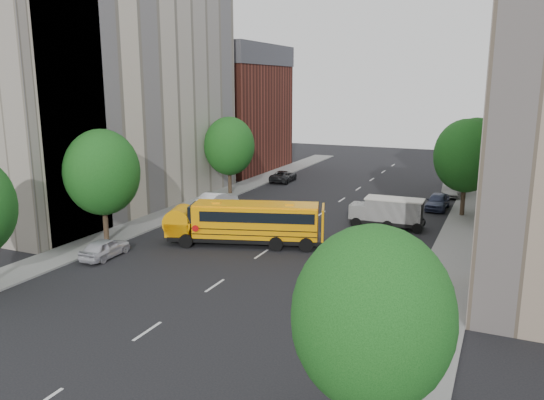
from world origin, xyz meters
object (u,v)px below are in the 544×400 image
Objects in this scene: parked_car_2 at (283,176)px; parked_car_3 at (376,297)px; parked_car_0 at (105,248)px; parked_car_4 at (438,201)px; parked_car_5 at (452,188)px; parked_car_1 at (217,200)px; street_tree_3 at (372,318)px; street_tree_2 at (229,146)px; street_tree_1 at (102,172)px; school_bus at (244,221)px; street_tree_5 at (476,145)px; street_tree_4 at (466,156)px; safari_truck at (388,212)px.

parked_car_3 reaches higher than parked_car_2.
parked_car_4 is (17.60, 22.41, 0.08)m from parked_car_0.
parked_car_3 is 29.74m from parked_car_5.
street_tree_3 is at bearing 132.63° from parked_car_1.
parked_car_4 is at bearing 5.05° from street_tree_2.
street_tree_1 reaches higher than parked_car_5.
parked_car_5 is (-1.70, 40.30, -3.67)m from street_tree_3.
parked_car_0 is 0.89× the size of parked_car_4.
street_tree_3 is at bearing -32.47° from street_tree_1.
parked_car_4 is at bearing 38.71° from school_bus.
street_tree_3 is 0.95× the size of street_tree_5.
street_tree_1 is 1.75× the size of parked_car_3.
street_tree_3 is at bearing -83.93° from parked_car_4.
street_tree_5 is 1.61× the size of parked_car_1.
street_tree_4 reaches higher than parked_car_0.
safari_truck is at bearing -106.96° from parked_car_4.
parked_car_1 is at bearing 144.12° from parked_car_3.
parked_car_2 reaches higher than parked_car_0.
parked_car_1 is 1.03× the size of parked_car_3.
street_tree_1 is at bearing 174.99° from parked_car_3.
street_tree_3 is at bearing 147.50° from parked_car_0.
safari_truck is at bearing -105.28° from street_tree_5.
parked_car_5 is at bearing -124.71° from parked_car_0.
parked_car_3 is (17.60, -29.96, 0.02)m from parked_car_2.
safari_truck is at bearing 100.74° from street_tree_3.
parked_car_5 is at bearing 175.13° from parked_car_2.
parked_car_2 is (2.20, 26.52, -4.31)m from street_tree_1.
safari_truck reaches higher than parked_car_2.
parked_car_5 is (20.30, 26.30, -4.16)m from street_tree_1.
safari_truck is at bearing 35.02° from street_tree_1.
parked_car_5 is (18.10, -0.23, 0.15)m from parked_car_2.
street_tree_2 is 22.30m from parked_car_5.
parked_car_0 is at bearing -50.38° from street_tree_1.
street_tree_1 is at bearing 85.39° from parked_car_1.
parked_car_4 is (0.00, 23.19, 0.06)m from parked_car_3.
street_tree_2 is 1.61× the size of parked_car_5.
street_tree_3 is (22.00, -14.00, -0.50)m from street_tree_1.
parked_car_4 is 6.57m from parked_car_5.
parked_car_1 is (-0.20, 14.54, 0.13)m from parked_car_0.
parked_car_1 is at bearing 127.69° from street_tree_3.
parked_car_5 is (18.10, 28.95, 0.15)m from parked_car_0.
street_tree_2 is 1.03× the size of street_tree_5.
parked_car_2 is (0.20, 14.64, -0.13)m from parked_car_1.
street_tree_3 is 1.55× the size of parked_car_2.
street_tree_3 is at bearing 111.89° from parked_car_2.
street_tree_5 is (22.00, 30.00, -0.25)m from street_tree_1.
safari_truck reaches higher than parked_car_3.
street_tree_3 is 23.14m from parked_car_0.
street_tree_2 reaches higher than street_tree_5.
street_tree_2 is 22.00m from street_tree_4.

